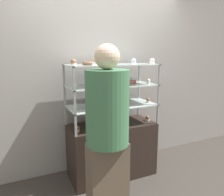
# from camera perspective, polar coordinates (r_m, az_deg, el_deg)

# --- Properties ---
(ground_plane) EXTENTS (20.00, 20.00, 0.00)m
(ground_plane) POSITION_cam_1_polar(r_m,az_deg,el_deg) (3.20, 0.00, -19.28)
(ground_plane) COLOR #38332D
(back_wall) EXTENTS (8.00, 0.05, 2.60)m
(back_wall) POSITION_cam_1_polar(r_m,az_deg,el_deg) (3.12, -3.07, 5.33)
(back_wall) COLOR gray
(back_wall) RESTS_ON ground_plane
(display_base) EXTENTS (1.13, 0.50, 0.73)m
(display_base) POSITION_cam_1_polar(r_m,az_deg,el_deg) (3.03, 0.00, -13.37)
(display_base) COLOR black
(display_base) RESTS_ON ground_plane
(display_riser_lower) EXTENTS (1.13, 0.50, 0.26)m
(display_riser_lower) POSITION_cam_1_polar(r_m,az_deg,el_deg) (2.82, 0.00, -2.13)
(display_riser_lower) COLOR #99999E
(display_riser_lower) RESTS_ON display_base
(display_riser_middle) EXTENTS (1.13, 0.50, 0.26)m
(display_riser_middle) POSITION_cam_1_polar(r_m,az_deg,el_deg) (2.77, 0.00, 3.10)
(display_riser_middle) COLOR #99999E
(display_riser_middle) RESTS_ON display_riser_lower
(display_riser_upper) EXTENTS (1.13, 0.50, 0.26)m
(display_riser_upper) POSITION_cam_1_polar(r_m,az_deg,el_deg) (2.75, 0.00, 8.46)
(display_riser_upper) COLOR #99999E
(display_riser_upper) RESTS_ON display_riser_middle
(layer_cake_centerpiece) EXTENTS (0.21, 0.21, 0.13)m
(layer_cake_centerpiece) POSITION_cam_1_polar(r_m,az_deg,el_deg) (2.83, 2.67, -0.44)
(layer_cake_centerpiece) COLOR #C66660
(layer_cake_centerpiece) RESTS_ON display_riser_lower
(sheet_cake_frosted) EXTENTS (0.20, 0.15, 0.06)m
(sheet_cake_frosted) POSITION_cam_1_polar(r_m,az_deg,el_deg) (2.92, 3.93, 4.45)
(sheet_cake_frosted) COLOR #C66660
(sheet_cake_frosted) RESTS_ON display_riser_middle
(cupcake_0) EXTENTS (0.06, 0.06, 0.07)m
(cupcake_0) POSITION_cam_1_polar(r_m,az_deg,el_deg) (2.64, -9.07, -7.96)
(cupcake_0) COLOR #CCB28C
(cupcake_0) RESTS_ON display_base
(cupcake_1) EXTENTS (0.06, 0.06, 0.07)m
(cupcake_1) POSITION_cam_1_polar(r_m,az_deg,el_deg) (2.71, -2.46, -7.31)
(cupcake_1) COLOR beige
(cupcake_1) RESTS_ON display_base
(cupcake_2) EXTENTS (0.06, 0.06, 0.07)m
(cupcake_2) POSITION_cam_1_polar(r_m,az_deg,el_deg) (2.90, 3.74, -6.07)
(cupcake_2) COLOR beige
(cupcake_2) RESTS_ON display_base
(cupcake_3) EXTENTS (0.06, 0.06, 0.07)m
(cupcake_3) POSITION_cam_1_polar(r_m,az_deg,el_deg) (3.06, 9.29, -5.27)
(cupcake_3) COLOR white
(cupcake_3) RESTS_ON display_base
(price_tag_0) EXTENTS (0.04, 0.00, 0.04)m
(price_tag_0) POSITION_cam_1_polar(r_m,az_deg,el_deg) (2.60, -2.35, -8.47)
(price_tag_0) COLOR white
(price_tag_0) RESTS_ON display_base
(cupcake_4) EXTENTS (0.05, 0.05, 0.06)m
(cupcake_4) POSITION_cam_1_polar(r_m,az_deg,el_deg) (2.58, -9.65, -2.59)
(cupcake_4) COLOR #CCB28C
(cupcake_4) RESTS_ON display_riser_lower
(cupcake_5) EXTENTS (0.05, 0.05, 0.06)m
(cupcake_5) POSITION_cam_1_polar(r_m,az_deg,el_deg) (3.00, 9.45, -0.56)
(cupcake_5) COLOR white
(cupcake_5) RESTS_ON display_riser_lower
(price_tag_1) EXTENTS (0.04, 0.00, 0.04)m
(price_tag_1) POSITION_cam_1_polar(r_m,az_deg,el_deg) (2.61, 1.72, -2.44)
(price_tag_1) COLOR white
(price_tag_1) RESTS_ON display_riser_lower
(cupcake_6) EXTENTS (0.05, 0.05, 0.06)m
(cupcake_6) POSITION_cam_1_polar(r_m,az_deg,el_deg) (2.52, -9.62, 3.15)
(cupcake_6) COLOR #CCB28C
(cupcake_6) RESTS_ON display_riser_middle
(cupcake_7) EXTENTS (0.05, 0.05, 0.06)m
(cupcake_7) POSITION_cam_1_polar(r_m,az_deg,el_deg) (2.61, -4.25, 3.54)
(cupcake_7) COLOR beige
(cupcake_7) RESTS_ON display_riser_middle
(cupcake_8) EXTENTS (0.05, 0.05, 0.06)m
(cupcake_8) POSITION_cam_1_polar(r_m,az_deg,el_deg) (2.68, 0.54, 3.79)
(cupcake_8) COLOR white
(cupcake_8) RESTS_ON display_riser_middle
(cupcake_9) EXTENTS (0.05, 0.05, 0.06)m
(cupcake_9) POSITION_cam_1_polar(r_m,az_deg,el_deg) (2.95, 9.52, 4.35)
(cupcake_9) COLOR beige
(cupcake_9) RESTS_ON display_riser_middle
(price_tag_2) EXTENTS (0.04, 0.00, 0.04)m
(price_tag_2) POSITION_cam_1_polar(r_m,az_deg,el_deg) (2.55, 1.42, 3.20)
(price_tag_2) COLOR white
(price_tag_2) RESTS_ON display_riser_middle
(cupcake_10) EXTENTS (0.06, 0.06, 0.07)m
(cupcake_10) POSITION_cam_1_polar(r_m,az_deg,el_deg) (2.50, -9.97, 9.13)
(cupcake_10) COLOR beige
(cupcake_10) RESTS_ON display_riser_upper
(cupcake_11) EXTENTS (0.06, 0.06, 0.07)m
(cupcake_11) POSITION_cam_1_polar(r_m,az_deg,el_deg) (2.61, -4.34, 9.37)
(cupcake_11) COLOR beige
(cupcake_11) RESTS_ON display_riser_upper
(cupcake_12) EXTENTS (0.06, 0.06, 0.07)m
(cupcake_12) POSITION_cam_1_polar(r_m,az_deg,el_deg) (2.69, 0.51, 9.46)
(cupcake_12) COLOR beige
(cupcake_12) RESTS_ON display_riser_upper
(cupcake_13) EXTENTS (0.06, 0.06, 0.07)m
(cupcake_13) POSITION_cam_1_polar(r_m,az_deg,el_deg) (2.78, 5.64, 9.48)
(cupcake_13) COLOR white
(cupcake_13) RESTS_ON display_riser_upper
(cupcake_14) EXTENTS (0.06, 0.06, 0.07)m
(cupcake_14) POSITION_cam_1_polar(r_m,az_deg,el_deg) (2.89, 10.43, 9.42)
(cupcake_14) COLOR white
(cupcake_14) RESTS_ON display_riser_upper
(price_tag_3) EXTENTS (0.04, 0.00, 0.04)m
(price_tag_3) POSITION_cam_1_polar(r_m,az_deg,el_deg) (2.41, -4.82, 8.90)
(price_tag_3) COLOR white
(price_tag_3) RESTS_ON display_riser_upper
(donut_glazed) EXTENTS (0.13, 0.13, 0.04)m
(donut_glazed) POSITION_cam_1_polar(r_m,az_deg,el_deg) (2.62, -6.30, 9.03)
(donut_glazed) COLOR brown
(donut_glazed) RESTS_ON display_riser_upper
(customer_figure) EXTENTS (0.40, 0.40, 1.72)m
(customer_figure) POSITION_cam_1_polar(r_m,az_deg,el_deg) (2.07, -1.22, -8.72)
(customer_figure) COLOR brown
(customer_figure) RESTS_ON ground_plane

